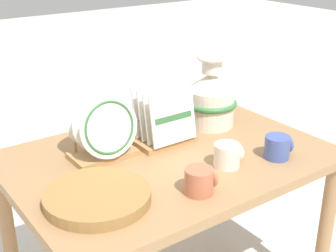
# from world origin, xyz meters

# --- Properties ---
(display_table) EXTENTS (1.12, 0.80, 0.65)m
(display_table) POSITION_xyz_m (0.00, 0.00, 0.56)
(display_table) COLOR #9E754C
(display_table) RESTS_ON ground_plane
(ceramic_vase) EXTENTS (0.22, 0.22, 0.29)m
(ceramic_vase) POSITION_xyz_m (0.31, 0.13, 0.77)
(ceramic_vase) COLOR silver
(ceramic_vase) RESTS_ON display_table
(dish_rack_round_plates) EXTENTS (0.23, 0.16, 0.24)m
(dish_rack_round_plates) POSITION_xyz_m (-0.20, 0.11, 0.74)
(dish_rack_round_plates) COLOR tan
(dish_rack_round_plates) RESTS_ON display_table
(dish_rack_square_plates) EXTENTS (0.23, 0.15, 0.22)m
(dish_rack_square_plates) POSITION_xyz_m (0.05, 0.09, 0.72)
(dish_rack_square_plates) COLOR tan
(dish_rack_square_plates) RESTS_ON display_table
(wicker_charger_stack) EXTENTS (0.32, 0.32, 0.04)m
(wicker_charger_stack) POSITION_xyz_m (-0.36, -0.14, 0.66)
(wicker_charger_stack) COLOR olive
(wicker_charger_stack) RESTS_ON display_table
(mug_cream_glaze) EXTENTS (0.10, 0.09, 0.08)m
(mug_cream_glaze) POSITION_xyz_m (0.11, -0.19, 0.69)
(mug_cream_glaze) COLOR silver
(mug_cream_glaze) RESTS_ON display_table
(mug_cobalt_glaze) EXTENTS (0.10, 0.09, 0.08)m
(mug_cobalt_glaze) POSITION_xyz_m (0.30, -0.25, 0.69)
(mug_cobalt_glaze) COLOR #42569E
(mug_cobalt_glaze) RESTS_ON display_table
(mug_terracotta_glaze) EXTENTS (0.10, 0.09, 0.08)m
(mug_terracotta_glaze) POSITION_xyz_m (-0.08, -0.28, 0.69)
(mug_terracotta_glaze) COLOR #B76647
(mug_terracotta_glaze) RESTS_ON display_table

